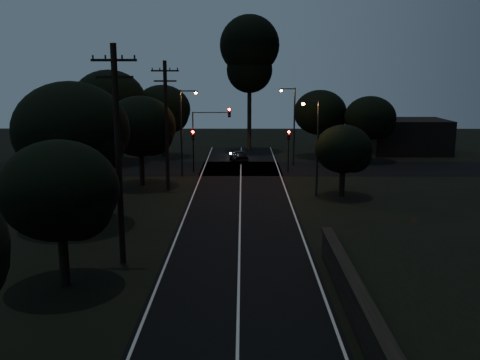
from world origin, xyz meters
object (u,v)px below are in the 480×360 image
object	(u,v)px
car	(239,156)
streetlight_a	(183,127)
utility_pole_far	(166,124)
signal_right	(289,143)
streetlight_b	(292,121)
signal_left	(193,143)
streetlight_c	(316,141)
signal_mast	(210,128)
utility_pole_mid	(118,152)
tall_pine	(250,53)

from	to	relation	value
car	streetlight_a	bearing A→B (deg)	46.41
utility_pole_far	signal_right	xyz separation A→B (m)	(10.60, 7.99, -2.65)
utility_pole_far	streetlight_b	size ratio (longest dim) A/B	1.31
signal_left	streetlight_b	xyz separation A→B (m)	(9.91, 4.01, 1.80)
utility_pole_far	streetlight_c	size ratio (longest dim) A/B	1.40
utility_pole_far	car	size ratio (longest dim) A/B	2.73
signal_left	streetlight_c	size ratio (longest dim) A/B	0.55
utility_pole_far	signal_mast	world-z (taller)	utility_pole_far
utility_pole_mid	streetlight_b	world-z (taller)	utility_pole_mid
signal_left	streetlight_c	distance (m)	14.52
streetlight_b	utility_pole_mid	bearing A→B (deg)	-111.30
signal_left	streetlight_c	bearing A→B (deg)	-43.76
tall_pine	streetlight_a	size ratio (longest dim) A/B	2.04
streetlight_b	car	distance (m)	7.10
signal_left	streetlight_b	size ratio (longest dim) A/B	0.51
utility_pole_mid	tall_pine	xyz separation A→B (m)	(7.00, 40.00, 6.04)
utility_pole_mid	car	distance (m)	31.94
utility_pole_mid	tall_pine	bearing A→B (deg)	80.07
streetlight_b	streetlight_c	bearing A→B (deg)	-87.86
signal_left	streetlight_c	world-z (taller)	streetlight_c
utility_pole_mid	streetlight_a	bearing A→B (deg)	88.27
tall_pine	streetlight_b	size ratio (longest dim) A/B	2.04
signal_left	signal_mast	size ratio (longest dim) A/B	0.66
tall_pine	streetlight_c	xyz separation A→B (m)	(4.83, -25.00, -7.43)
utility_pole_mid	utility_pole_far	world-z (taller)	utility_pole_mid
streetlight_a	streetlight_c	distance (m)	13.72
streetlight_a	signal_left	bearing A→B (deg)	70.41
signal_mast	streetlight_c	distance (m)	13.28
tall_pine	car	size ratio (longest dim) A/B	4.25
streetlight_c	tall_pine	bearing A→B (deg)	100.93
car	utility_pole_far	bearing A→B (deg)	56.43
utility_pole_far	signal_left	xyz separation A→B (m)	(1.40, 7.99, -2.65)
signal_mast	streetlight_c	xyz separation A→B (m)	(8.74, -9.99, 0.01)
utility_pole_far	car	distance (m)	15.90
signal_right	streetlight_c	distance (m)	10.18
utility_pole_mid	signal_left	xyz separation A→B (m)	(1.40, 24.99, -2.90)
utility_pole_far	tall_pine	xyz separation A→B (m)	(7.00, 23.00, 6.30)
signal_right	streetlight_b	xyz separation A→B (m)	(0.71, 4.01, 1.80)
tall_pine	signal_right	size ratio (longest dim) A/B	3.98
streetlight_b	tall_pine	bearing A→B (deg)	111.38
utility_pole_far	streetlight_b	xyz separation A→B (m)	(11.31, 12.00, -0.85)
utility_pole_far	car	world-z (taller)	utility_pole_far
streetlight_b	signal_left	bearing A→B (deg)	-157.95
utility_pole_far	signal_mast	bearing A→B (deg)	68.89
utility_pole_far	signal_left	bearing A→B (deg)	80.06
car	tall_pine	bearing A→B (deg)	-108.82
signal_left	car	xyz separation A→B (m)	(4.38, 6.01, -2.18)
utility_pole_far	signal_left	distance (m)	8.53
signal_left	streetlight_b	bearing A→B (deg)	22.05
signal_mast	signal_left	bearing A→B (deg)	-179.87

